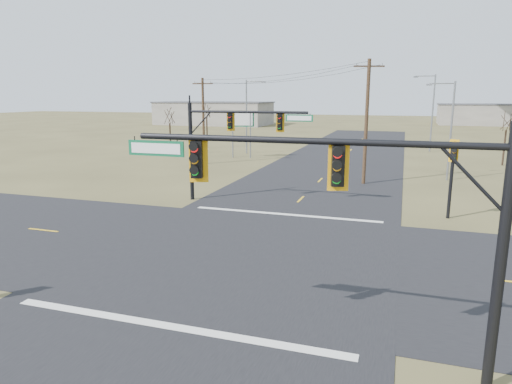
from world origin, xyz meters
TOP-DOWN VIEW (x-y plane):
  - ground at (0.00, 0.00)m, footprint 320.00×320.00m
  - road_ew at (0.00, 0.00)m, footprint 160.00×14.00m
  - road_ns at (0.00, 0.00)m, footprint 14.00×160.00m
  - stop_bar_near at (0.00, -7.50)m, footprint 12.00×0.40m
  - stop_bar_far at (0.00, 7.50)m, footprint 12.00×0.40m
  - mast_arm_near at (5.46, -7.85)m, footprint 10.34×0.53m
  - mast_arm_far at (-4.48, 9.68)m, footprint 8.84×0.60m
  - pedestal_signal_ne at (9.71, 9.67)m, footprint 0.67×0.59m
  - utility_pole_near at (3.79, 19.57)m, footprint 2.42×0.92m
  - utility_pole_far at (-13.92, 26.03)m, footprint 2.25×0.33m
  - highway_sign at (-11.65, 31.84)m, footprint 2.91×0.85m
  - streetlight_a at (10.51, 23.60)m, footprint 2.40×0.28m
  - streetlight_b at (10.01, 45.66)m, footprint 2.81×0.35m
  - streetlight_c at (-12.30, 36.15)m, footprint 2.60×0.33m
  - bare_tree_a at (-21.14, 31.75)m, footprint 3.30×3.30m
  - bare_tree_b at (-19.89, 40.28)m, footprint 2.99×2.99m
  - bare_tree_c at (17.12, 34.90)m, footprint 3.05×3.05m
  - warehouse_left at (-40.00, 90.00)m, footprint 28.00×14.00m
  - warehouse_mid at (25.00, 110.00)m, footprint 20.00×12.00m

SIDE VIEW (x-z plane):
  - ground at x=0.00m, z-range 0.00..0.00m
  - road_ew at x=0.00m, z-range 0.00..0.02m
  - road_ns at x=0.00m, z-range 0.00..0.02m
  - stop_bar_near at x=0.00m, z-range 0.03..0.03m
  - stop_bar_far at x=0.00m, z-range 0.03..0.03m
  - warehouse_mid at x=25.00m, z-range 0.00..5.00m
  - warehouse_left at x=-40.00m, z-range 0.00..5.50m
  - pedestal_signal_ne at x=9.71m, z-range 1.05..5.91m
  - highway_sign at x=-11.65m, z-range 1.20..6.81m
  - bare_tree_c at x=17.12m, z-range 1.71..7.73m
  - utility_pole_far at x=-13.92m, z-range 0.19..9.39m
  - streetlight_a at x=10.51m, z-range 0.52..9.11m
  - bare_tree_a at x=-21.14m, z-range 1.82..8.06m
  - mast_arm_near at x=5.46m, z-range 1.57..8.40m
  - mast_arm_far at x=-4.48m, z-range 1.54..8.44m
  - streetlight_c at x=-12.30m, z-range 0.57..9.88m
  - bare_tree_b at x=-19.89m, z-range 1.98..8.58m
  - utility_pole_near at x=3.79m, z-range 0.17..10.47m
  - streetlight_b at x=10.01m, z-range 0.62..10.68m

